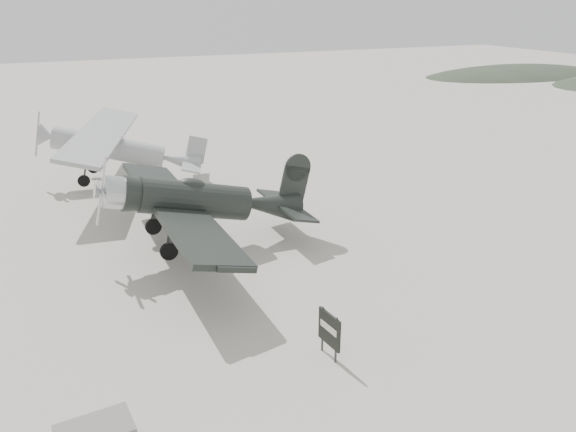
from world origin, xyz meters
The scene contains 5 objects.
ground centered at (0.00, 0.00, 0.00)m, with size 160.00×160.00×0.00m, color #AAA697.
hill_northeast centered at (50.00, 40.00, 0.00)m, with size 32.00×16.00×5.20m, color #2F3A2A.
lowwing_monoplane centered at (-0.90, 4.29, 1.96)m, with size 8.21×11.40×3.70m.
highwing_monoplane centered at (-2.84, 14.19, 2.11)m, with size 8.52×11.86×3.37m.
sign_board centered at (0.19, -3.95, 0.82)m, with size 0.18×0.95×1.38m.
Camera 1 is at (-5.99, -15.34, 9.16)m, focal length 35.00 mm.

